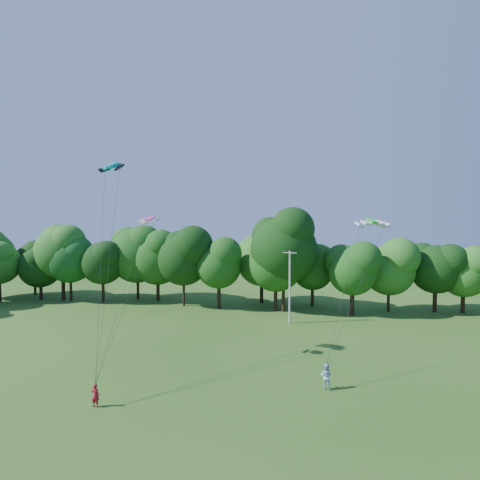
# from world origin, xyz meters

# --- Properties ---
(ground) EXTENTS (160.00, 160.00, 0.00)m
(ground) POSITION_xyz_m (0.00, 0.00, 0.00)
(ground) COLOR #284A14
(ground) RESTS_ON ground
(utility_pole) EXTENTS (1.70, 0.66, 8.86)m
(utility_pole) POSITION_xyz_m (3.78, 27.52, 4.54)
(utility_pole) COLOR #B6B5AD
(utility_pole) RESTS_ON ground
(kite_flyer_left) EXTENTS (0.57, 0.38, 1.55)m
(kite_flyer_left) POSITION_xyz_m (-7.18, 3.83, 0.77)
(kite_flyer_left) COLOR maroon
(kite_flyer_left) RESTS_ON ground
(kite_flyer_right) EXTENTS (1.06, 0.93, 1.84)m
(kite_flyer_right) POSITION_xyz_m (7.80, 9.82, 0.92)
(kite_flyer_right) COLOR #A7CCE8
(kite_flyer_right) RESTS_ON ground
(kite_teal) EXTENTS (2.61, 1.78, 0.63)m
(kite_teal) POSITION_xyz_m (-10.82, 12.42, 17.34)
(kite_teal) COLOR #05A3AA
(kite_teal) RESTS_ON ground
(kite_green) EXTENTS (3.17, 2.16, 0.49)m
(kite_green) POSITION_xyz_m (11.86, 17.51, 12.37)
(kite_green) COLOR #21E030
(kite_green) RESTS_ON ground
(kite_pink) EXTENTS (1.84, 1.07, 0.39)m
(kite_pink) POSITION_xyz_m (-7.30, 12.44, 12.57)
(kite_pink) COLOR #E9408E
(kite_pink) RESTS_ON ground
(tree_back_west) EXTENTS (8.09, 8.09, 11.77)m
(tree_back_west) POSITION_xyz_m (-31.01, 33.89, 7.35)
(tree_back_west) COLOR #362515
(tree_back_west) RESTS_ON ground
(tree_back_center) EXTENTS (10.13, 10.13, 14.73)m
(tree_back_center) POSITION_xyz_m (2.48, 33.46, 9.20)
(tree_back_center) COLOR black
(tree_back_center) RESTS_ON ground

